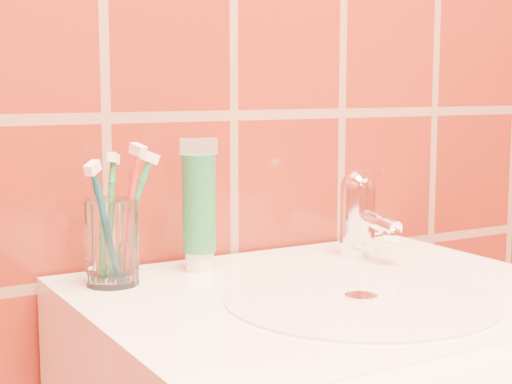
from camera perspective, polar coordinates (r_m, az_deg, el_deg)
glass_tumbler at (r=0.93m, az=-10.45°, el=-3.60°), size 0.06×0.06×0.10m
toothpaste_tube at (r=0.99m, az=-4.16°, el=-1.25°), size 0.05×0.04×0.17m
faucet at (r=1.08m, az=7.55°, el=-1.34°), size 0.05×0.11×0.12m
toothbrush_0 at (r=0.95m, az=-9.14°, el=-1.84°), size 0.09×0.09×0.16m
toothbrush_1 at (r=0.90m, az=-10.84°, el=-2.45°), size 0.12×0.11×0.17m
toothbrush_2 at (r=0.95m, az=-10.60°, el=-1.88°), size 0.10×0.11×0.17m
toothbrush_3 at (r=0.92m, az=-9.31°, el=-1.70°), size 0.07×0.11×0.18m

